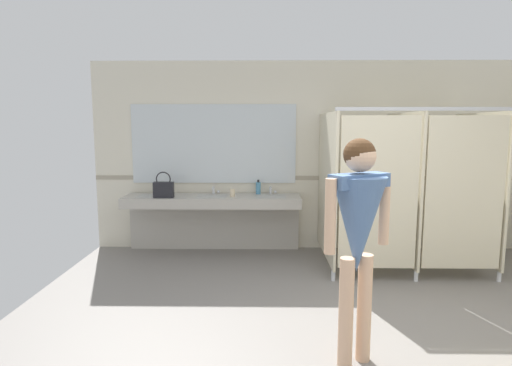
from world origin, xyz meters
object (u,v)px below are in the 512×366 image
person_standing (358,223)px  handbag (164,189)px  soap_dispenser (258,188)px  paper_cup (232,193)px

person_standing → handbag: size_ratio=4.81×
handbag → soap_dispenser: (1.29, 0.30, -0.03)m
paper_cup → person_standing: bearing=-67.8°
soap_dispenser → paper_cup: soap_dispenser is taller
soap_dispenser → handbag: bearing=-167.0°
handbag → paper_cup: bearing=5.8°
handbag → soap_dispenser: size_ratio=1.70×
handbag → paper_cup: 0.94m
handbag → paper_cup: size_ratio=3.37×
handbag → soap_dispenser: 1.33m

